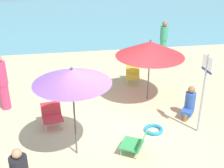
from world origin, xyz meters
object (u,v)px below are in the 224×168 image
at_px(umbrella_red, 150,49).
at_px(person_b, 2,82).
at_px(beach_chair_b, 52,114).
at_px(person_d, 190,102).
at_px(person_a, 164,41).
at_px(beach_chair_c, 136,143).
at_px(umbrella_purple, 72,76).
at_px(swim_ring, 154,129).
at_px(beach_chair_a, 133,74).
at_px(warning_sign, 205,84).

xyz_separation_m(umbrella_red, person_b, (-4.25, 0.10, -0.80)).
height_order(beach_chair_b, person_d, person_d).
bearing_deg(beach_chair_b, person_a, 124.31).
bearing_deg(person_a, beach_chair_b, -128.66).
bearing_deg(beach_chair_c, umbrella_purple, 20.97).
height_order(umbrella_red, swim_ring, umbrella_red).
bearing_deg(beach_chair_b, umbrella_purple, 14.39).
distance_m(beach_chair_a, person_a, 2.62).
relative_size(umbrella_purple, swim_ring, 4.33).
bearing_deg(person_b, umbrella_red, 68.05).
bearing_deg(swim_ring, beach_chair_b, 164.82).
height_order(umbrella_red, warning_sign, warning_sign).
height_order(person_a, person_b, person_a).
relative_size(beach_chair_c, swim_ring, 1.49).
bearing_deg(beach_chair_c, beach_chair_a, -71.45).
bearing_deg(umbrella_red, umbrella_purple, -135.06).
relative_size(umbrella_red, person_b, 1.23).
xyz_separation_m(person_b, warning_sign, (5.03, -2.03, 0.51)).
bearing_deg(umbrella_purple, person_d, 19.37).
height_order(umbrella_red, umbrella_purple, umbrella_purple).
xyz_separation_m(person_d, swim_ring, (-1.16, -0.54, -0.39)).
relative_size(person_a, swim_ring, 3.40).
bearing_deg(person_b, beach_chair_b, 28.95).
xyz_separation_m(warning_sign, swim_ring, (-1.11, 0.18, -1.29)).
bearing_deg(person_a, swim_ring, -103.38).
bearing_deg(swim_ring, umbrella_red, 79.47).
height_order(umbrella_purple, person_d, umbrella_purple).
xyz_separation_m(umbrella_red, beach_chair_a, (-0.16, 1.34, -1.33)).
height_order(person_d, warning_sign, warning_sign).
distance_m(beach_chair_a, warning_sign, 3.57).
relative_size(person_a, person_d, 1.84).
distance_m(umbrella_red, umbrella_purple, 3.30).
distance_m(person_d, warning_sign, 1.16).
bearing_deg(umbrella_purple, beach_chair_a, 59.46).
bearing_deg(person_b, person_a, 97.75).
distance_m(beach_chair_a, swim_ring, 3.11).
relative_size(beach_chair_b, swim_ring, 1.26).
height_order(beach_chair_a, swim_ring, beach_chair_a).
xyz_separation_m(beach_chair_a, beach_chair_c, (-0.84, -3.89, -0.01)).
bearing_deg(person_a, umbrella_red, -108.42).
bearing_deg(beach_chair_c, umbrella_red, -80.74).
bearing_deg(beach_chair_b, person_b, -140.09).
distance_m(beach_chair_b, person_d, 3.72).
bearing_deg(person_b, umbrella_purple, 17.86).
height_order(person_b, warning_sign, warning_sign).
bearing_deg(beach_chair_b, warning_sign, 66.86).
distance_m(umbrella_red, beach_chair_a, 1.90).
bearing_deg(umbrella_red, beach_chair_a, 96.88).
relative_size(umbrella_purple, beach_chair_a, 3.09).
bearing_deg(beach_chair_a, umbrella_purple, -18.32).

